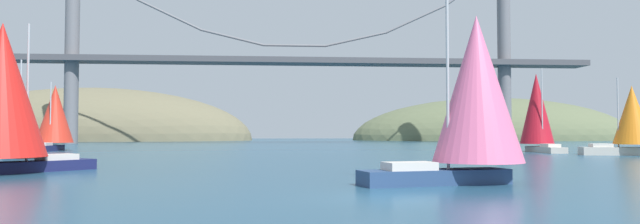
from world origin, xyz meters
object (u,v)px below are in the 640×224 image
(sailboat_navy_sail, at_px, (17,111))
(sailboat_scarlet_sail, at_px, (55,116))
(sailboat_crimson_sail, at_px, (537,111))
(sailboat_pink_spinnaker, at_px, (474,94))
(sailboat_orange_sail, at_px, (630,119))
(sailboat_red_spinnaker, at_px, (3,93))

(sailboat_navy_sail, relative_size, sailboat_scarlet_sail, 1.06)
(sailboat_crimson_sail, bearing_deg, sailboat_navy_sail, -171.35)
(sailboat_navy_sail, bearing_deg, sailboat_pink_spinnaker, -40.68)
(sailboat_orange_sail, bearing_deg, sailboat_scarlet_sail, 163.48)
(sailboat_navy_sail, height_order, sailboat_scarlet_sail, sailboat_navy_sail)
(sailboat_red_spinnaker, xyz_separation_m, sailboat_navy_sail, (-9.27, 21.66, -0.21))
(sailboat_navy_sail, xyz_separation_m, sailboat_orange_sail, (61.31, -1.21, -0.66))
(sailboat_navy_sail, height_order, sailboat_crimson_sail, sailboat_crimson_sail)
(sailboat_red_spinnaker, relative_size, sailboat_crimson_sail, 0.89)
(sailboat_orange_sail, bearing_deg, sailboat_red_spinnaker, -158.55)
(sailboat_crimson_sail, bearing_deg, sailboat_red_spinnaker, -147.26)
(sailboat_red_spinnaker, distance_m, sailboat_scarlet_sail, 41.80)
(sailboat_red_spinnaker, height_order, sailboat_orange_sail, sailboat_red_spinnaker)
(sailboat_crimson_sail, bearing_deg, sailboat_orange_sail, -62.75)
(sailboat_red_spinnaker, bearing_deg, sailboat_pink_spinnaker, -17.30)
(sailboat_crimson_sail, relative_size, sailboat_pink_spinnaker, 1.09)
(sailboat_pink_spinnaker, bearing_deg, sailboat_red_spinnaker, 162.70)
(sailboat_red_spinnaker, xyz_separation_m, sailboat_orange_sail, (52.04, 20.45, -0.87))
(sailboat_crimson_sail, distance_m, sailboat_pink_spinnaker, 43.93)
(sailboat_red_spinnaker, xyz_separation_m, sailboat_scarlet_sail, (-13.00, 39.73, -0.15))
(sailboat_scarlet_sail, relative_size, sailboat_pink_spinnaker, 0.96)
(sailboat_red_spinnaker, xyz_separation_m, sailboat_crimson_sail, (47.01, 30.22, 0.24))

